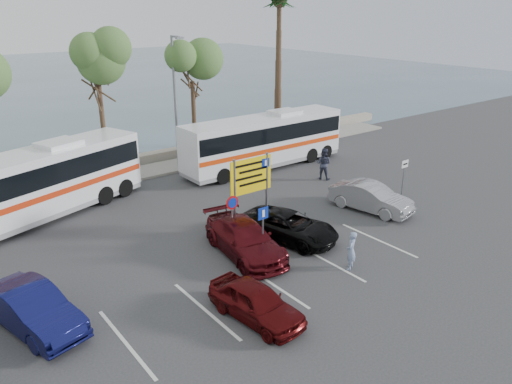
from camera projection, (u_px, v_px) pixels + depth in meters
ground at (279, 264)px, 20.13m from camera, size 120.00×120.00×0.00m
kerb_strip at (133, 174)px, 30.53m from camera, size 44.00×2.40×0.15m
seawall at (119, 163)px, 31.94m from camera, size 48.00×0.80×0.60m
tree_mid at (97, 66)px, 27.37m from camera, size 3.20×3.20×8.00m
tree_right at (192, 68)px, 30.94m from camera, size 3.20×3.20×7.40m
palm_tree at (279, 4)px, 33.62m from camera, size 4.80×4.80×11.20m
street_lamp_right at (176, 96)px, 30.28m from camera, size 0.45×1.15×8.01m
direction_sign at (251, 181)px, 22.23m from camera, size 2.20×0.12×3.60m
sign_no_stop at (232, 213)px, 21.01m from camera, size 0.60×0.08×2.35m
sign_parking at (263, 225)px, 20.09m from camera, size 0.50×0.07×2.25m
sign_taxi at (404, 174)px, 26.31m from camera, size 0.50×0.07×2.20m
lane_markings at (273, 283)px, 18.73m from camera, size 12.02×4.20×0.01m
coach_bus_left at (33, 188)px, 23.67m from camera, size 11.63×6.05×3.57m
coach_bus_right at (264, 143)px, 31.64m from camera, size 11.19×2.45×3.48m
car_blue at (32, 309)px, 15.88m from camera, size 2.55×4.55×1.42m
car_maroon at (245, 239)px, 20.66m from camera, size 2.61×5.04×1.40m
car_red at (256, 302)px, 16.41m from camera, size 1.89×3.80×1.24m
suv_black at (289, 226)px, 22.05m from camera, size 3.33×4.94×1.26m
car_silver_b at (371, 197)px, 25.13m from camera, size 2.28×4.48×1.41m
pedestrian_near at (351, 251)px, 19.50m from camera, size 0.69×0.62×1.57m
pedestrian_far at (324, 164)px, 29.67m from camera, size 1.07×1.15×1.90m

